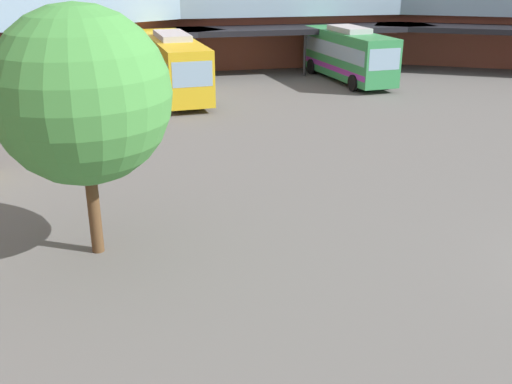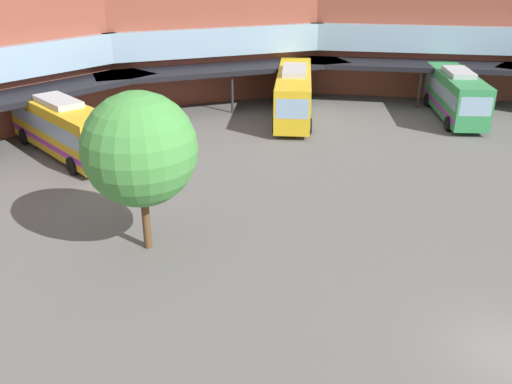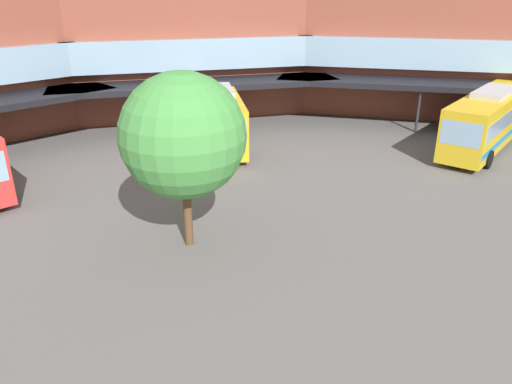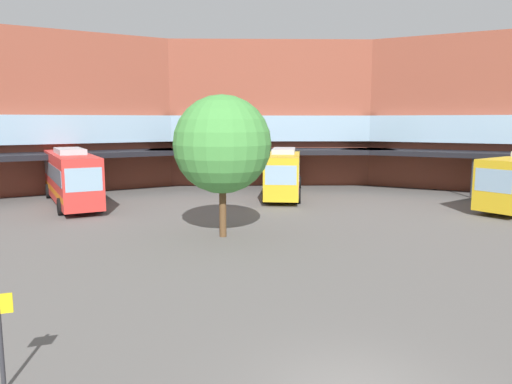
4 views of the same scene
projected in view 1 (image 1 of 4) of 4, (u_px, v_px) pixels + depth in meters
The scene contains 3 objects.
bus_1 at pixel (348, 54), 42.24m from camera, with size 9.57×8.25×3.82m.
bus_2 at pixel (174, 63), 38.10m from camera, with size 11.46×9.40×3.90m.
plaza_tree at pixel (82, 96), 16.14m from camera, with size 4.95×4.95×7.21m.
Camera 1 is at (-17.00, 5.13, 8.20)m, focal length 41.53 mm.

